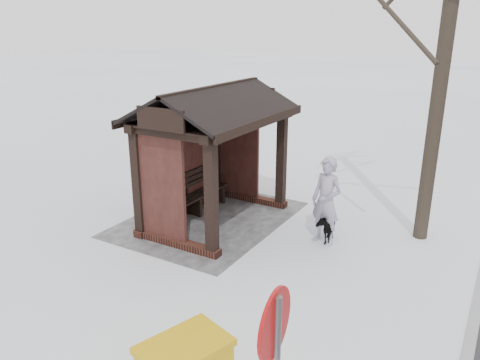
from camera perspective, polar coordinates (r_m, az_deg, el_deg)
name	(u,v)px	position (r m, az deg, el deg)	size (l,w,h in m)	color
ground	(216,221)	(10.81, -2.91, -5.00)	(120.00, 120.00, 0.00)	white
trampled_patch	(209,219)	(10.91, -3.79, -4.74)	(4.20, 3.20, 0.02)	gray
bus_shelter	(209,128)	(10.24, -3.85, 6.38)	(3.60, 2.40, 3.09)	#3A1915
pedestrian	(326,201)	(9.58, 10.48, -2.56)	(0.67, 0.44, 1.83)	#A497B2
dog	(326,227)	(9.87, 10.44, -5.60)	(0.35, 0.77, 0.65)	black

